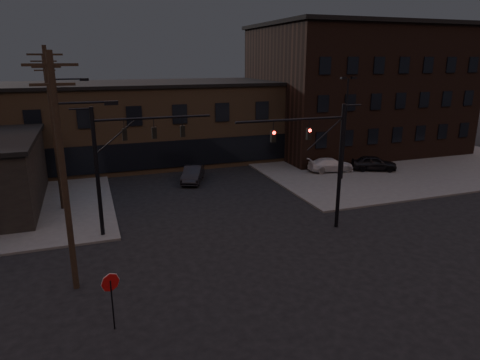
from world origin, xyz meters
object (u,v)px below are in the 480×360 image
at_px(parked_car_lot_b, 331,165).
at_px(parked_car_lot_a, 374,163).
at_px(car_crossing, 193,174).
at_px(traffic_signal_far, 118,156).
at_px(stop_sign, 111,288).
at_px(traffic_signal_near, 325,155).

bearing_deg(parked_car_lot_b, parked_car_lot_a, -95.76).
bearing_deg(car_crossing, traffic_signal_far, -101.69).
height_order(traffic_signal_far, parked_car_lot_a, traffic_signal_far).
bearing_deg(traffic_signal_far, stop_sign, -97.32).
relative_size(parked_car_lot_a, car_crossing, 0.98).
relative_size(stop_sign, car_crossing, 0.57).
relative_size(traffic_signal_far, stop_sign, 3.23).
height_order(traffic_signal_near, parked_car_lot_a, traffic_signal_near).
relative_size(traffic_signal_far, parked_car_lot_b, 1.81).
xyz_separation_m(stop_sign, parked_car_lot_a, (25.57, 17.56, -0.97)).
distance_m(traffic_signal_near, car_crossing, 15.12).
distance_m(traffic_signal_far, parked_car_lot_b, 22.32).
bearing_deg(traffic_signal_near, parked_car_lot_a, 42.20).
xyz_separation_m(traffic_signal_near, traffic_signal_far, (-12.07, 3.50, 0.08)).
bearing_deg(car_crossing, traffic_signal_near, -46.37).
relative_size(traffic_signal_near, parked_car_lot_a, 1.88).
distance_m(parked_car_lot_a, parked_car_lot_b, 4.28).
height_order(stop_sign, parked_car_lot_a, stop_sign).
height_order(stop_sign, car_crossing, stop_sign).
bearing_deg(traffic_signal_near, traffic_signal_far, 163.83).
height_order(traffic_signal_far, stop_sign, traffic_signal_far).
distance_m(traffic_signal_near, parked_car_lot_a, 16.98).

